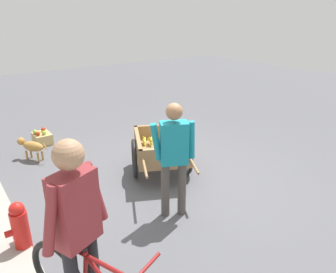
{
  "coord_description": "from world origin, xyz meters",
  "views": [
    {
      "loc": [
        -3.47,
        2.68,
        2.51
      ],
      "look_at": [
        0.15,
        -0.02,
        0.75
      ],
      "focal_mm": 33.69,
      "sensor_mm": 36.0,
      "label": 1
    }
  ],
  "objects_px": {
    "dog": "(31,146)",
    "plastic_bucket": "(155,137)",
    "vendor_person": "(174,152)",
    "fire_hydrant": "(20,229)",
    "apple_crate": "(42,138)",
    "cyclist_person": "(77,221)",
    "fruit_cart": "(161,150)"
  },
  "relations": [
    {
      "from": "vendor_person",
      "to": "apple_crate",
      "type": "bearing_deg",
      "value": 10.55
    },
    {
      "from": "fruit_cart",
      "to": "fire_hydrant",
      "type": "xyz_separation_m",
      "value": [
        -0.63,
        2.32,
        -0.1
      ]
    },
    {
      "from": "vendor_person",
      "to": "fire_hydrant",
      "type": "bearing_deg",
      "value": 77.77
    },
    {
      "from": "apple_crate",
      "to": "plastic_bucket",
      "type": "bearing_deg",
      "value": -125.7
    },
    {
      "from": "dog",
      "to": "fire_hydrant",
      "type": "distance_m",
      "value": 2.61
    },
    {
      "from": "vendor_person",
      "to": "fire_hydrant",
      "type": "relative_size",
      "value": 2.29
    },
    {
      "from": "plastic_bucket",
      "to": "cyclist_person",
      "type": "bearing_deg",
      "value": 137.34
    },
    {
      "from": "dog",
      "to": "apple_crate",
      "type": "xyz_separation_m",
      "value": [
        0.7,
        -0.37,
        -0.14
      ]
    },
    {
      "from": "fire_hydrant",
      "to": "dog",
      "type": "bearing_deg",
      "value": -16.84
    },
    {
      "from": "cyclist_person",
      "to": "plastic_bucket",
      "type": "height_order",
      "value": "cyclist_person"
    },
    {
      "from": "vendor_person",
      "to": "plastic_bucket",
      "type": "height_order",
      "value": "vendor_person"
    },
    {
      "from": "fruit_cart",
      "to": "plastic_bucket",
      "type": "distance_m",
      "value": 1.43
    },
    {
      "from": "fruit_cart",
      "to": "fire_hydrant",
      "type": "relative_size",
      "value": 2.71
    },
    {
      "from": "cyclist_person",
      "to": "fire_hydrant",
      "type": "height_order",
      "value": "cyclist_person"
    },
    {
      "from": "vendor_person",
      "to": "apple_crate",
      "type": "xyz_separation_m",
      "value": [
        3.59,
        0.67,
        -0.79
      ]
    },
    {
      "from": "plastic_bucket",
      "to": "dog",
      "type": "bearing_deg",
      "value": 73.63
    },
    {
      "from": "vendor_person",
      "to": "plastic_bucket",
      "type": "bearing_deg",
      "value": -28.91
    },
    {
      "from": "plastic_bucket",
      "to": "apple_crate",
      "type": "relative_size",
      "value": 0.68
    },
    {
      "from": "fire_hydrant",
      "to": "apple_crate",
      "type": "height_order",
      "value": "fire_hydrant"
    },
    {
      "from": "dog",
      "to": "cyclist_person",
      "type": "bearing_deg",
      "value": 172.02
    },
    {
      "from": "fruit_cart",
      "to": "plastic_bucket",
      "type": "xyz_separation_m",
      "value": [
        1.21,
        -0.7,
        -0.32
      ]
    },
    {
      "from": "fire_hydrant",
      "to": "apple_crate",
      "type": "bearing_deg",
      "value": -19.43
    },
    {
      "from": "cyclist_person",
      "to": "fire_hydrant",
      "type": "distance_m",
      "value": 1.4
    },
    {
      "from": "dog",
      "to": "plastic_bucket",
      "type": "relative_size",
      "value": 1.98
    },
    {
      "from": "dog",
      "to": "apple_crate",
      "type": "distance_m",
      "value": 0.8
    },
    {
      "from": "cyclist_person",
      "to": "apple_crate",
      "type": "bearing_deg",
      "value": -11.44
    },
    {
      "from": "cyclist_person",
      "to": "apple_crate",
      "type": "relative_size",
      "value": 3.87
    },
    {
      "from": "fruit_cart",
      "to": "dog",
      "type": "bearing_deg",
      "value": 39.9
    },
    {
      "from": "vendor_person",
      "to": "apple_crate",
      "type": "relative_size",
      "value": 3.49
    },
    {
      "from": "plastic_bucket",
      "to": "fruit_cart",
      "type": "bearing_deg",
      "value": 149.77
    },
    {
      "from": "dog",
      "to": "apple_crate",
      "type": "relative_size",
      "value": 1.34
    },
    {
      "from": "cyclist_person",
      "to": "fire_hydrant",
      "type": "relative_size",
      "value": 2.54
    }
  ]
}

